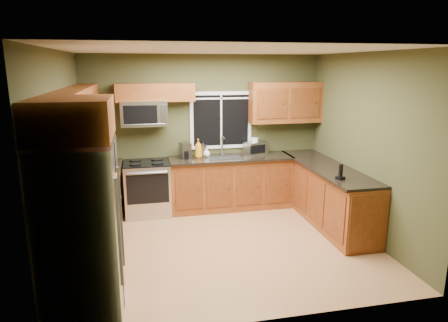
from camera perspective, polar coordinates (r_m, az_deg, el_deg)
name	(u,v)px	position (r m, az deg, el deg)	size (l,w,h in m)	color
floor	(226,244)	(5.87, 0.24, -11.81)	(4.20, 4.20, 0.00)	#AE784C
ceiling	(226,50)	(5.30, 0.27, 15.58)	(4.20, 4.20, 0.00)	white
back_wall	(204,132)	(7.17, -2.81, 4.19)	(4.20, 4.20, 0.00)	#3F4123
front_wall	(267,193)	(3.75, 6.11, -4.59)	(4.20, 4.20, 0.00)	#3F4123
left_wall	(62,160)	(5.40, -22.10, 0.11)	(3.60, 3.60, 0.00)	#3F4123
right_wall	(365,146)	(6.21, 19.56, 1.97)	(3.60, 3.60, 0.00)	#3F4123
window	(221,120)	(7.17, -0.42, 5.85)	(1.12, 0.03, 1.02)	white
base_cabinets_left	(96,213)	(6.06, -17.78, -7.03)	(0.60, 2.65, 0.90)	brown
countertop_left	(96,181)	(5.91, -17.86, -2.75)	(0.65, 2.65, 0.04)	black
base_cabinets_back	(231,183)	(7.16, 0.95, -3.20)	(2.17, 0.60, 0.90)	brown
countertop_back	(231,158)	(7.01, 1.01, 0.42)	(2.17, 0.65, 0.04)	black
base_cabinets_peninsula	(326,195)	(6.75, 14.39, -4.69)	(0.60, 2.52, 0.90)	brown
countertop_peninsula	(326,167)	(6.62, 14.41, -0.82)	(0.65, 2.50, 0.04)	black
upper_cabinets_left	(78,115)	(5.75, -20.13, 6.22)	(0.33, 2.65, 0.72)	brown
upper_cabinets_back_left	(155,92)	(6.84, -9.80, 9.64)	(1.30, 0.33, 0.30)	brown
upper_cabinets_back_right	(285,102)	(7.31, 8.76, 8.27)	(1.30, 0.33, 0.72)	brown
upper_cabinet_over_fridge	(72,119)	(3.96, -20.95, 5.67)	(0.72, 0.90, 0.38)	brown
refrigerator	(82,232)	(4.25, -19.64, -9.59)	(0.74, 0.90, 1.80)	#B7B7BC
range	(148,188)	(6.96, -10.86, -3.79)	(0.76, 0.69, 0.94)	#B7B7BC
microwave	(144,113)	(6.83, -11.36, 6.70)	(0.76, 0.41, 0.42)	#B7B7BC
sink	(224,156)	(7.00, 0.06, 0.66)	(0.60, 0.42, 0.36)	slate
toaster_oven	(256,148)	(7.24, 4.54, 1.89)	(0.44, 0.39, 0.23)	#B7B7BC
coffee_maker	(185,151)	(6.92, -5.54, 1.42)	(0.21, 0.25, 0.27)	slate
kettle	(203,150)	(7.07, -2.98, 1.61)	(0.17, 0.17, 0.25)	#B7B7BC
paper_towel_roll	(255,145)	(7.29, 4.39, 2.22)	(0.15, 0.15, 0.32)	white
soap_bottle_a	(198,148)	(6.95, -3.68, 1.81)	(0.13, 0.13, 0.33)	orange
soap_bottle_c	(207,152)	(7.03, -2.50, 1.24)	(0.12, 0.12, 0.15)	white
cordless_phone	(340,175)	(5.86, 16.30, -1.91)	(0.13, 0.13, 0.22)	black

